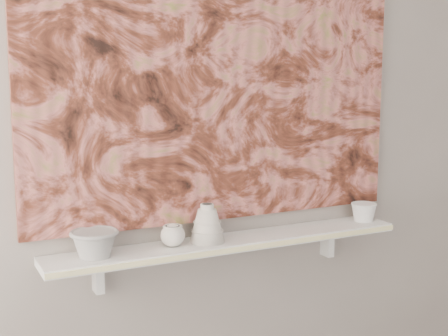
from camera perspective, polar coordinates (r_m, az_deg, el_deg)
wall_back at (r=2.36m, az=-0.43°, el=3.98°), size 3.60×0.00×3.60m
shelf at (r=2.35m, az=0.61°, el=-6.83°), size 1.40×0.18×0.03m
shelf_stripe at (r=2.27m, az=1.68°, el=-7.40°), size 1.40×0.01×0.02m
bracket_left at (r=2.26m, az=-11.45°, el=-9.63°), size 0.03×0.06×0.12m
bracket_right at (r=2.67m, az=9.42°, el=-6.68°), size 0.03×0.06×0.12m
painting at (r=2.33m, az=-0.28°, el=8.60°), size 1.50×0.02×1.10m
house_motif at (r=2.58m, az=8.87°, el=1.65°), size 0.09×0.00×0.08m
bowl_grey at (r=2.16m, az=-11.76°, el=-6.75°), size 0.22×0.22×0.09m
cup_cream at (r=2.24m, az=-4.71°, el=-6.16°), size 0.12×0.12×0.08m
bell_vessel at (r=2.29m, az=-1.56°, el=-5.04°), size 0.14×0.14×0.14m
bowl_white at (r=2.67m, az=12.65°, el=-3.94°), size 0.13×0.13×0.08m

